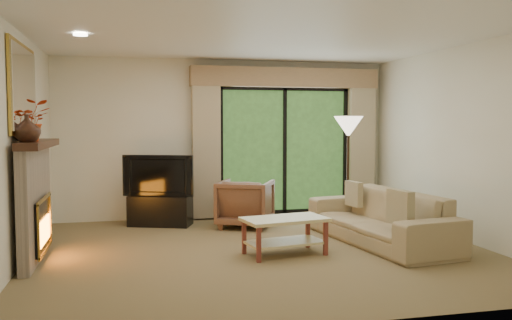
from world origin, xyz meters
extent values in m
plane|color=olive|center=(0.00, 0.00, 0.00)|extent=(5.50, 5.50, 0.00)
plane|color=white|center=(0.00, 0.00, 2.60)|extent=(5.50, 5.50, 0.00)
plane|color=white|center=(0.00, 2.50, 1.30)|extent=(5.00, 0.00, 5.00)
plane|color=white|center=(0.00, -2.50, 1.30)|extent=(5.00, 0.00, 5.00)
plane|color=white|center=(-2.75, 0.00, 1.30)|extent=(0.00, 5.00, 5.00)
plane|color=white|center=(2.75, 0.00, 1.30)|extent=(0.00, 5.00, 5.00)
cube|color=tan|center=(-0.35, 2.34, 1.20)|extent=(0.45, 0.18, 2.35)
cube|color=tan|center=(2.35, 2.34, 1.20)|extent=(0.45, 0.18, 2.35)
cube|color=#9D7A57|center=(1.00, 2.36, 2.32)|extent=(3.20, 0.24, 0.32)
cube|color=black|center=(-1.12, 1.95, 0.23)|extent=(1.01, 0.71, 0.46)
imported|color=black|center=(-1.12, 1.95, 0.78)|extent=(1.07, 0.51, 0.62)
imported|color=brown|center=(0.13, 1.54, 0.36)|extent=(1.03, 1.04, 0.72)
imported|color=tan|center=(1.61, 0.06, 0.34)|extent=(1.22, 2.44, 0.68)
cube|color=brown|center=(1.53, -0.62, 0.58)|extent=(0.16, 0.42, 0.41)
cube|color=brown|center=(1.53, 0.73, 0.56)|extent=(0.14, 0.36, 0.35)
imported|color=#392014|center=(-2.61, -0.28, 1.52)|extent=(0.34, 0.34, 0.29)
imported|color=#C03F17|center=(-2.61, -0.05, 1.60)|extent=(0.47, 0.43, 0.45)
camera|label=1|loc=(-1.57, -6.37, 1.58)|focal=38.00mm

